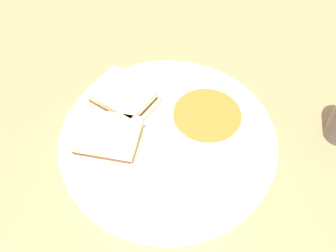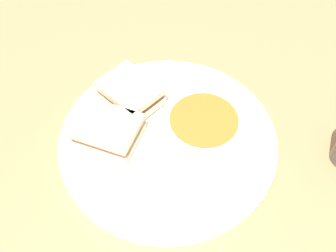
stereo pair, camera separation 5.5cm
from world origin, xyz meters
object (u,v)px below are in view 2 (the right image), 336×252
spoon (200,98)px  sandwich_half_near (130,93)px  soup_bowl (202,137)px  sandwich_half_far (107,130)px

spoon → sandwich_half_near: 0.11m
soup_bowl → sandwich_half_far: (-0.00, 0.13, -0.02)m
spoon → sandwich_half_far: sandwich_half_far is taller
sandwich_half_far → soup_bowl: bearing=-89.4°
sandwich_half_near → sandwich_half_far: bearing=171.3°
spoon → sandwich_half_far: size_ratio=1.07×
spoon → sandwich_half_near: (-0.02, 0.10, 0.01)m
soup_bowl → spoon: (0.10, 0.02, -0.03)m
soup_bowl → sandwich_half_near: (0.07, 0.12, -0.02)m
sandwich_half_far → sandwich_half_near: bearing=-8.7°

